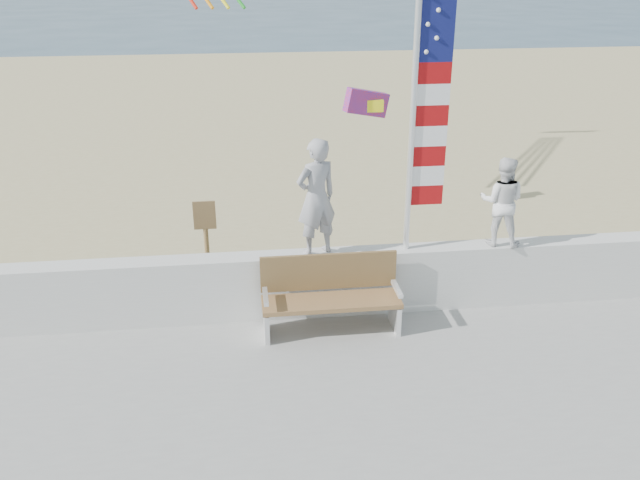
# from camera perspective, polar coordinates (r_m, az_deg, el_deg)

# --- Properties ---
(ground) EXTENTS (220.00, 220.00, 0.00)m
(ground) POSITION_cam_1_polar(r_m,az_deg,el_deg) (7.89, 0.18, -14.33)
(ground) COLOR #2E475C
(ground) RESTS_ON ground
(sand) EXTENTS (90.00, 40.00, 0.08)m
(sand) POSITION_cam_1_polar(r_m,az_deg,el_deg) (15.96, -3.93, 5.74)
(sand) COLOR tan
(sand) RESTS_ON ground
(seawall) EXTENTS (30.00, 0.35, 0.90)m
(seawall) POSITION_cam_1_polar(r_m,az_deg,el_deg) (9.24, -1.39, -3.68)
(seawall) COLOR silver
(seawall) RESTS_ON boardwalk
(adult) EXTENTS (0.68, 0.58, 1.57)m
(adult) POSITION_cam_1_polar(r_m,az_deg,el_deg) (8.77, -0.32, 3.60)
(adult) COLOR #94959A
(adult) RESTS_ON seawall
(child) EXTENTS (0.74, 0.67, 1.23)m
(child) POSITION_cam_1_polar(r_m,az_deg,el_deg) (9.45, 15.07, 3.15)
(child) COLOR silver
(child) RESTS_ON seawall
(bench) EXTENTS (1.80, 0.57, 1.00)m
(bench) POSITION_cam_1_polar(r_m,az_deg,el_deg) (8.85, 0.88, -4.55)
(bench) COLOR olive
(bench) RESTS_ON boardwalk
(flag) EXTENTS (0.50, 0.08, 3.50)m
(flag) POSITION_cam_1_polar(r_m,az_deg,el_deg) (8.72, 8.67, 10.92)
(flag) COLOR white
(flag) RESTS_ON seawall
(parafoil_kite) EXTENTS (0.88, 0.43, 0.59)m
(parafoil_kite) POSITION_cam_1_polar(r_m,az_deg,el_deg) (12.54, 4.03, 11.44)
(parafoil_kite) COLOR red
(parafoil_kite) RESTS_ON ground
(sign) EXTENTS (0.32, 0.07, 1.46)m
(sign) POSITION_cam_1_polar(r_m,az_deg,el_deg) (9.96, -9.55, 0.02)
(sign) COLOR olive
(sign) RESTS_ON sand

